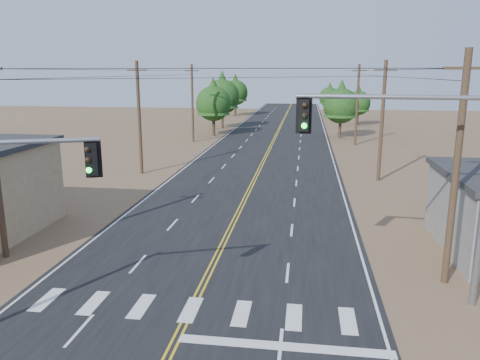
# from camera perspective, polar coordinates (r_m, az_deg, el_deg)

# --- Properties ---
(road) EXTENTS (15.00, 200.00, 0.02)m
(road) POSITION_cam_1_polar(r_m,az_deg,el_deg) (39.45, 1.65, -0.21)
(road) COLOR black
(road) RESTS_ON ground
(utility_pole_left_mid) EXTENTS (1.80, 0.30, 10.00)m
(utility_pole_left_mid) POSITION_cam_1_polar(r_m,az_deg,el_deg) (42.95, -12.19, 7.50)
(utility_pole_left_mid) COLOR #4C3826
(utility_pole_left_mid) RESTS_ON ground
(utility_pole_left_far) EXTENTS (1.80, 0.30, 10.00)m
(utility_pole_left_far) POSITION_cam_1_polar(r_m,az_deg,el_deg) (62.06, -5.82, 9.35)
(utility_pole_left_far) COLOR #4C3826
(utility_pole_left_far) RESTS_ON ground
(utility_pole_right_near) EXTENTS (1.80, 0.30, 10.00)m
(utility_pole_right_near) POSITION_cam_1_polar(r_m,az_deg,el_deg) (21.49, 24.87, 1.26)
(utility_pole_right_near) COLOR #4C3826
(utility_pole_right_near) RESTS_ON ground
(utility_pole_right_mid) EXTENTS (1.80, 0.30, 10.00)m
(utility_pole_right_mid) POSITION_cam_1_polar(r_m,az_deg,el_deg) (40.84, 16.93, 6.96)
(utility_pole_right_mid) COLOR #4C3826
(utility_pole_right_mid) RESTS_ON ground
(utility_pole_right_far) EXTENTS (1.80, 0.30, 10.00)m
(utility_pole_right_far) POSITION_cam_1_polar(r_m,az_deg,el_deg) (60.62, 14.10, 8.95)
(utility_pole_right_far) COLOR #4C3826
(utility_pole_right_far) RESTS_ON ground
(signal_mast_right) EXTENTS (7.35, 0.93, 8.36)m
(signal_mast_right) POSITION_cam_1_polar(r_m,az_deg,el_deg) (19.23, 21.91, 2.01)
(signal_mast_right) COLOR gray
(signal_mast_right) RESTS_ON ground
(tree_left_near) EXTENTS (5.02, 5.02, 8.37)m
(tree_left_near) POSITION_cam_1_polar(r_m,az_deg,el_deg) (68.07, -3.27, 9.72)
(tree_left_near) COLOR #3F2D1E
(tree_left_near) RESTS_ON ground
(tree_left_mid) EXTENTS (5.57, 5.57, 9.28)m
(tree_left_mid) POSITION_cam_1_polar(r_m,az_deg,el_deg) (76.91, -2.18, 10.54)
(tree_left_mid) COLOR #3F2D1E
(tree_left_mid) RESTS_ON ground
(tree_left_far) EXTENTS (5.24, 5.24, 8.74)m
(tree_left_far) POSITION_cam_1_polar(r_m,az_deg,el_deg) (99.31, -0.58, 10.92)
(tree_left_far) COLOR #3F2D1E
(tree_left_far) RESTS_ON ground
(tree_right_near) EXTENTS (4.86, 4.86, 8.10)m
(tree_right_near) POSITION_cam_1_polar(r_m,az_deg,el_deg) (66.93, 12.23, 9.26)
(tree_right_near) COLOR #3F2D1E
(tree_right_near) RESTS_ON ground
(tree_right_mid) EXTENTS (4.16, 4.16, 6.93)m
(tree_right_mid) POSITION_cam_1_polar(r_m,az_deg,el_deg) (83.67, 14.22, 9.37)
(tree_right_mid) COLOR #3F2D1E
(tree_right_mid) RESTS_ON ground
(tree_right_far) EXTENTS (4.20, 4.20, 7.01)m
(tree_right_far) POSITION_cam_1_polar(r_m,az_deg,el_deg) (101.02, 10.86, 10.12)
(tree_right_far) COLOR #3F2D1E
(tree_right_far) RESTS_ON ground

